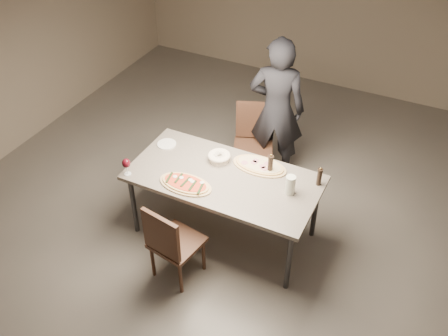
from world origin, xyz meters
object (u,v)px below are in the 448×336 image
at_px(ham_pizza, 259,165).
at_px(chair_far, 254,138).
at_px(chair_near, 170,241).
at_px(bread_basket, 219,157).
at_px(dining_table, 224,181).
at_px(carafe, 290,185).
at_px(diner, 276,110).
at_px(zucchini_pizza, 186,184).
at_px(pepper_mill_left, 270,164).

distance_m(ham_pizza, chair_far, 0.85).
bearing_deg(chair_near, bread_basket, 98.52).
height_order(bread_basket, chair_far, chair_far).
bearing_deg(bread_basket, chair_near, -91.12).
bearing_deg(dining_table, carafe, 4.65).
height_order(bread_basket, diner, diner).
bearing_deg(carafe, chair_far, 128.72).
xyz_separation_m(chair_far, diner, (0.18, 0.17, 0.33)).
distance_m(zucchini_pizza, bread_basket, 0.48).
relative_size(chair_near, chair_far, 0.95).
relative_size(zucchini_pizza, bread_basket, 2.34).
xyz_separation_m(dining_table, carafe, (0.63, 0.05, 0.15)).
xyz_separation_m(dining_table, bread_basket, (-0.15, 0.19, 0.10)).
height_order(pepper_mill_left, chair_near, pepper_mill_left).
xyz_separation_m(carafe, chair_far, (-0.76, 0.95, -0.33)).
height_order(dining_table, carafe, carafe).
bearing_deg(dining_table, pepper_mill_left, 34.07).
bearing_deg(zucchini_pizza, carafe, 8.92).
xyz_separation_m(zucchini_pizza, pepper_mill_left, (0.62, 0.51, 0.09)).
relative_size(ham_pizza, chair_near, 0.62).
bearing_deg(chair_far, zucchini_pizza, 62.74).
distance_m(dining_table, diner, 1.18).
bearing_deg(dining_table, bread_basket, 127.39).
height_order(zucchini_pizza, bread_basket, bread_basket).
bearing_deg(bread_basket, zucchini_pizza, -103.79).
distance_m(chair_near, diner, 1.94).
height_order(bread_basket, pepper_mill_left, pepper_mill_left).
bearing_deg(pepper_mill_left, zucchini_pizza, -140.52).
distance_m(dining_table, pepper_mill_left, 0.47).
height_order(dining_table, chair_near, chair_near).
bearing_deg(chair_near, pepper_mill_left, 71.17).
distance_m(bread_basket, diner, 1.00).
xyz_separation_m(ham_pizza, pepper_mill_left, (0.12, -0.03, 0.09)).
relative_size(zucchini_pizza, diner, 0.31).
height_order(dining_table, diner, diner).
distance_m(zucchini_pizza, ham_pizza, 0.74).
height_order(carafe, diner, diner).
distance_m(ham_pizza, carafe, 0.46).
distance_m(zucchini_pizza, chair_near, 0.55).
relative_size(pepper_mill_left, carafe, 1.15).
height_order(ham_pizza, diner, diner).
bearing_deg(dining_table, zucchini_pizza, -134.19).
relative_size(dining_table, ham_pizza, 3.33).
height_order(ham_pizza, pepper_mill_left, pepper_mill_left).
bearing_deg(ham_pizza, dining_table, -118.01).
distance_m(pepper_mill_left, chair_far, 0.96).
xyz_separation_m(dining_table, pepper_mill_left, (0.36, 0.25, 0.16)).
relative_size(ham_pizza, diner, 0.32).
bearing_deg(chair_near, ham_pizza, 77.65).
bearing_deg(chair_far, ham_pizza, 95.90).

